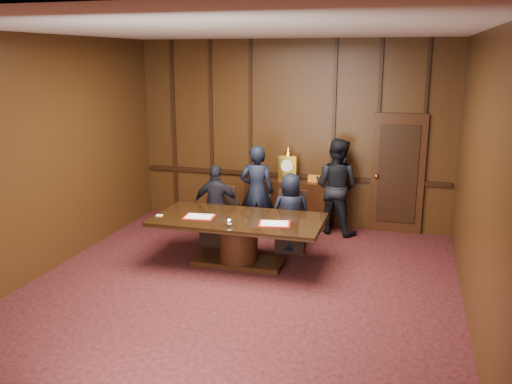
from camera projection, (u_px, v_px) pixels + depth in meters
room at (242, 170)px, 7.12m from camera, size 7.00×7.04×3.50m
sideboard at (288, 201)px, 10.35m from camera, size 1.60×0.45×1.54m
conference_table at (239, 233)px, 8.41m from camera, size 2.62×1.32×0.76m
folder_left at (199, 217)px, 8.38m from camera, size 0.49×0.37×0.02m
folder_right at (275, 224)px, 8.03m from camera, size 0.51×0.41×0.02m
inkstand at (229, 223)px, 7.92m from camera, size 0.20×0.14×0.12m
notepad at (160, 215)px, 8.45m from camera, size 0.11×0.09×0.01m
chair_left at (219, 226)px, 9.45m from camera, size 0.55×0.55×0.99m
chair_right at (291, 233)px, 9.11m from camera, size 0.53×0.53×0.99m
signatory_left at (217, 205)px, 9.28m from camera, size 0.86×0.44×1.40m
signatory_right at (291, 213)px, 8.95m from camera, size 0.74×0.59×1.33m
witness_left at (257, 192)px, 9.66m from camera, size 0.67×0.50×1.67m
witness_right at (336, 186)px, 9.86m from camera, size 1.02×0.90×1.76m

